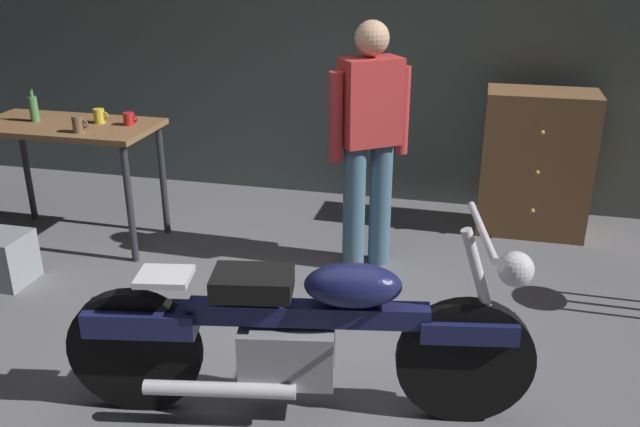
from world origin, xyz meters
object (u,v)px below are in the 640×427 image
Objects in this scene: mug_brown_stoneware at (78,124)px; bottle at (34,108)px; mug_yellow_tall at (99,116)px; mug_red_diner at (129,119)px; person_standing at (369,137)px; motorcycle at (301,333)px; wooden_dresser at (535,163)px.

mug_brown_stoneware is 0.52m from bottle.
mug_yellow_tall is at bearing 89.02° from mug_brown_stoneware.
person_standing is at bearing -0.05° from mug_red_diner.
mug_yellow_tall is 0.23m from mug_red_diner.
person_standing is 14.98× the size of mug_yellow_tall.
motorcycle is 20.02× the size of mug_red_diner.
mug_yellow_tall is at bearing -163.97° from wooden_dresser.
bottle is at bearing -175.26° from mug_red_diner.
person_standing is at bearing -0.16° from mug_yellow_tall.
motorcycle is at bearing -33.44° from bottle.
mug_brown_stoneware is (-1.96, -0.26, 0.03)m from person_standing.
person_standing reaches higher than mug_yellow_tall.
bottle is (-0.72, -0.06, 0.05)m from mug_red_diner.
person_standing is 14.68× the size of mug_brown_stoneware.
mug_brown_stoneware is at bearing -22.54° from bottle.
wooden_dresser is at bearing 20.39° from mug_brown_stoneware.
motorcycle is at bearing -44.24° from mug_red_diner.
bottle is at bearing -172.51° from mug_yellow_tall.
bottle is at bearing -165.09° from wooden_dresser.
mug_yellow_tall is 0.49m from bottle.
mug_brown_stoneware is at bearing 133.76° from motorcycle.
mug_brown_stoneware is at bearing -28.74° from person_standing.
mug_yellow_tall is (-1.96, 0.01, 0.03)m from person_standing.
mug_yellow_tall is at bearing 179.02° from mug_red_diner.
bottle is (-2.42, 1.60, 0.55)m from motorcycle.
mug_brown_stoneware reaches higher than mug_yellow_tall.
motorcycle is 2.43m from mug_red_diner.
person_standing is 1.73m from mug_red_diner.
mug_red_diner is (-1.72, 0.00, 0.02)m from person_standing.
wooden_dresser is (1.16, 2.55, 0.10)m from motorcycle.
motorcycle is at bearing -35.79° from mug_brown_stoneware.
wooden_dresser is 3.02m from mug_red_diner.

